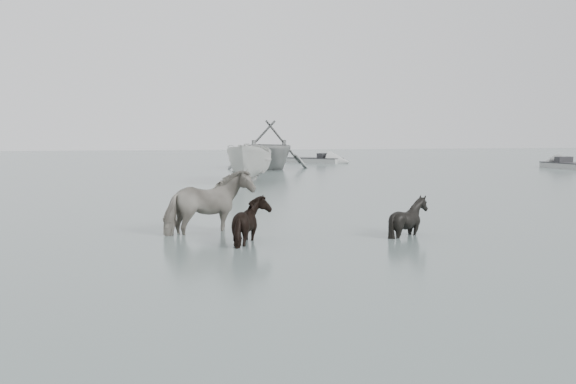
{
  "coord_description": "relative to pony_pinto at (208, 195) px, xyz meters",
  "views": [
    {
      "loc": [
        -4.06,
        -14.42,
        2.39
      ],
      "look_at": [
        -1.23,
        0.0,
        1.0
      ],
      "focal_mm": 40.0,
      "sensor_mm": 36.0,
      "label": 1
    }
  ],
  "objects": [
    {
      "name": "pony_dark",
      "position": [
        0.86,
        -1.54,
        -0.26
      ],
      "size": [
        1.18,
        1.35,
        1.28
      ],
      "primitive_type": "imported",
      "rotation": [
        0.0,
        0.0,
        1.65
      ],
      "color": "black",
      "rests_on": "ground"
    },
    {
      "name": "pony_black",
      "position": [
        4.5,
        -1.25,
        -0.27
      ],
      "size": [
        1.29,
        1.18,
        1.27
      ],
      "primitive_type": "imported",
      "rotation": [
        0.0,
        0.0,
        1.42
      ],
      "color": "black",
      "rests_on": "ground"
    },
    {
      "name": "rowboat_trail",
      "position": [
        5.67,
        25.31,
        0.72
      ],
      "size": [
        5.87,
        6.63,
        3.24
      ],
      "primitive_type": "imported",
      "rotation": [
        0.0,
        0.0,
        3.24
      ],
      "color": "gray",
      "rests_on": "ground"
    },
    {
      "name": "skiff_port",
      "position": [
        24.95,
        22.07,
        -0.53
      ],
      "size": [
        2.4,
        5.75,
        0.75
      ],
      "primitive_type": null,
      "rotation": [
        0.0,
        0.0,
        1.72
      ],
      "color": "gray",
      "rests_on": "ground"
    },
    {
      "name": "boat_small",
      "position": [
        3.09,
        15.11,
        0.1
      ],
      "size": [
        3.29,
        5.5,
        2.0
      ],
      "primitive_type": "imported",
      "rotation": [
        0.0,
        0.0,
        -0.28
      ],
      "color": "silver",
      "rests_on": "ground"
    },
    {
      "name": "pony_pinto",
      "position": [
        0.0,
        0.0,
        0.0
      ],
      "size": [
        2.34,
        1.84,
        1.8
      ],
      "primitive_type": "imported",
      "rotation": [
        0.0,
        0.0,
        2.05
      ],
      "color": "black",
      "rests_on": "ground"
    },
    {
      "name": "ground",
      "position": [
        3.02,
        -0.66,
        -0.9
      ],
      "size": [
        140.0,
        140.0,
        0.0
      ],
      "primitive_type": "plane",
      "color": "#556561",
      "rests_on": "ground"
    },
    {
      "name": "skiff_mid",
      "position": [
        10.47,
        32.97,
        -0.53
      ],
      "size": [
        5.54,
        5.15,
        0.75
      ],
      "primitive_type": null,
      "rotation": [
        0.0,
        0.0,
        -0.72
      ],
      "color": "#A3A6A3",
      "rests_on": "ground"
    }
  ]
}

